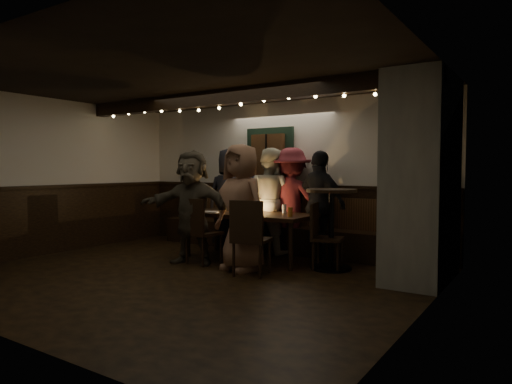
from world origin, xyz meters
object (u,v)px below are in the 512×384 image
Objects in this scene: person_e at (320,205)px; person_f at (192,207)px; high_top at (331,219)px; person_d at (292,201)px; person_g at (241,207)px; person_b at (244,201)px; chair_near_left at (199,227)px; dining_table at (249,217)px; person_a at (230,198)px; person_c at (270,201)px; chair_near_right at (249,234)px; chair_end at (321,232)px.

person_e is 2.01m from person_f.
person_f is at bearing -157.47° from high_top.
person_d is 1.48m from person_g.
person_b is 1.44m from person_e.
person_e reaches higher than chair_near_left.
person_a is at bearing 141.59° from dining_table.
chair_near_left is at bearing -16.81° from person_f.
person_f is at bearing 62.81° from person_e.
person_g reaches higher than person_b.
person_f is (-0.54, -1.37, -0.03)m from person_c.
person_c is at bearing 158.38° from person_b.
person_a reaches higher than chair_near_right.
chair_near_left is at bearing -163.54° from person_g.
chair_near_right is 1.25m from high_top.
person_c reaches higher than person_f.
person_a is 1.05× the size of person_f.
person_g is (0.34, -1.33, -0.00)m from person_c.
dining_table is at bearing 122.61° from person_a.
person_a is at bearing -31.54° from person_b.
person_b reaches higher than chair_near_left.
chair_near_left is 1.41m from person_b.
high_top reaches higher than chair_near_left.
person_c is 1.47m from person_f.
person_c is at bearing 20.53° from person_e.
person_a is 1.85m from person_g.
person_c is (0.40, 1.38, 0.33)m from chair_near_left.
high_top is 2.34m from person_a.
person_c is 1.03× the size of person_e.
person_d is at bearing 64.65° from chair_near_left.
chair_near_left is at bearing 81.81° from person_c.
person_c is at bearing 55.85° from person_f.
chair_near_left is 1.72m from person_d.
person_g reaches higher than person_e.
person_e reaches higher than person_b.
chair_near_left is at bearing -155.54° from high_top.
high_top is at bearing 54.37° from chair_near_right.
person_f reaches higher than dining_table.
dining_table is 1.20× the size of person_e.
chair_end is at bearing 160.25° from person_c.
person_c is 1.00× the size of person_g.
high_top is 1.28m from person_d.
person_a is 1.01× the size of person_c.
chair_near_right is at bearing -11.15° from chair_near_left.
person_b reaches higher than chair_end.
person_d is at bearing 145.22° from high_top.
chair_near_right is (1.04, -0.21, 0.01)m from chair_near_left.
chair_end is at bearing 127.22° from person_d.
chair_near_right is 0.57× the size of person_g.
chair_end is at bearing -147.20° from high_top.
chair_near_right is 0.57× the size of person_c.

